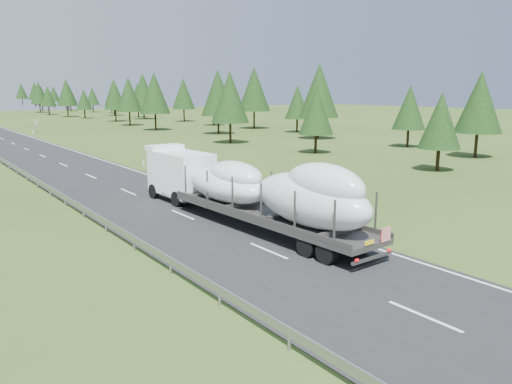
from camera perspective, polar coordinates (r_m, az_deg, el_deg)
ground at (r=24.77m, az=1.40°, el=-6.76°), size 400.00×400.00×0.00m
highway_sign at (r=101.16m, az=-23.84°, el=7.16°), size 0.08×0.90×2.60m
tree_line_right at (r=143.57m, az=-14.18°, el=10.82°), size 26.84×315.66×12.61m
boat_truck at (r=29.00m, az=-1.10°, el=0.61°), size 3.48×20.61×4.39m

